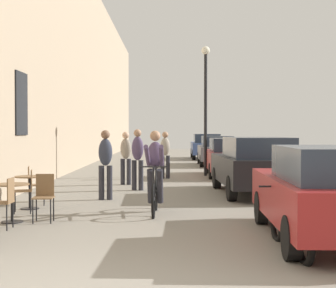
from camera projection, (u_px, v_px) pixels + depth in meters
name	position (u px, v px, depth m)	size (l,w,h in m)	color
building_facade_left	(50.00, 47.00, 19.06)	(0.54, 68.00, 9.48)	tan
cafe_table_mid	(10.00, 195.00, 9.77)	(0.64, 0.64, 0.72)	black
cafe_chair_mid_toward_street	(3.00, 199.00, 9.10)	(0.39, 0.39, 0.89)	black
cafe_chair_mid_toward_wall	(42.00, 194.00, 9.85)	(0.40, 0.40, 0.89)	black
cafe_table_far	(28.00, 185.00, 11.45)	(0.64, 0.64, 0.72)	black
cafe_chair_far_toward_street	(25.00, 188.00, 10.91)	(0.46, 0.46, 0.89)	black
cafe_chair_far_toward_wall	(32.00, 183.00, 12.05)	(0.45, 0.45, 0.89)	black
cyclist_on_bicycle	(153.00, 174.00, 10.90)	(0.52, 1.76, 1.74)	black
pedestrian_near	(104.00, 161.00, 12.97)	(0.37, 0.28, 1.72)	#26262D
pedestrian_mid	(136.00, 156.00, 15.04)	(0.37, 0.29, 1.75)	#26262D
pedestrian_far	(124.00, 155.00, 16.62)	(0.38, 0.29, 1.68)	#26262D
pedestrian_furthest	(164.00, 152.00, 18.78)	(0.37, 0.29, 1.68)	#26262D
street_lamp	(204.00, 94.00, 19.90)	(0.32, 0.32, 4.90)	black
parked_car_nearest	(325.00, 192.00, 8.12)	(1.86, 4.19, 1.47)	maroon
parked_car_second	(253.00, 165.00, 14.05)	(1.95, 4.38, 1.54)	black
parked_car_third	(228.00, 157.00, 19.63)	(1.74, 4.05, 1.44)	maroon
parked_car_fourth	(215.00, 150.00, 25.83)	(1.79, 4.11, 1.45)	#595960
parked_car_fifth	(205.00, 146.00, 31.82)	(1.85, 4.29, 1.52)	#384C84
parked_motorcycle	(288.00, 222.00, 7.47)	(0.62, 2.15, 0.92)	black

